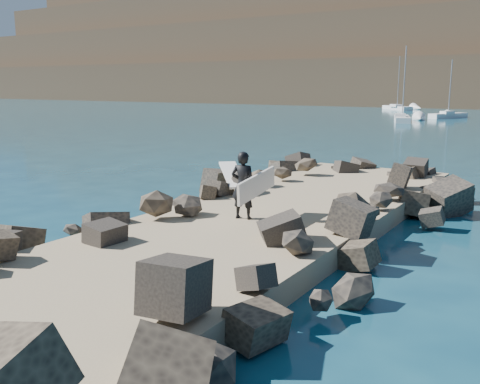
{
  "coord_description": "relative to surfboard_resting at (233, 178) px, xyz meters",
  "views": [
    {
      "loc": [
        7.54,
        -12.87,
        4.33
      ],
      "look_at": [
        0.0,
        -1.0,
        1.5
      ],
      "focal_mm": 40.0,
      "sensor_mm": 36.0,
      "label": 1
    }
  ],
  "objects": [
    {
      "name": "riprap_left",
      "position": [
        -0.06,
        -4.48,
        -0.54
      ],
      "size": [
        2.6,
        22.0,
        1.0
      ],
      "primitive_type": "cube",
      "color": "black",
      "rests_on": "ground"
    },
    {
      "name": "sailboat_b",
      "position": [
        -4.5,
        58.58,
        -0.69
      ],
      "size": [
        3.99,
        6.26,
        7.67
      ],
      "color": "silver",
      "rests_on": "ground"
    },
    {
      "name": "ground",
      "position": [
        2.84,
        -2.98,
        -1.04
      ],
      "size": [
        800.0,
        800.0,
        0.0
      ],
      "primitive_type": "plane",
      "color": "#0F384C",
      "rests_on": "ground"
    },
    {
      "name": "sailboat_e",
      "position": [
        -17.27,
        79.18,
        -0.69
      ],
      "size": [
        6.7,
        6.76,
        9.33
      ],
      "color": "silver",
      "rests_on": "ground"
    },
    {
      "name": "sailboat_a",
      "position": [
        -7.67,
        48.49,
        -0.69
      ],
      "size": [
        3.84,
        7.57,
        8.92
      ],
      "color": "silver",
      "rests_on": "ground"
    },
    {
      "name": "jetty",
      "position": [
        2.84,
        -4.98,
        -0.74
      ],
      "size": [
        6.0,
        26.0,
        0.6
      ],
      "primitive_type": "cube",
      "color": "#8C7759",
      "rests_on": "ground"
    },
    {
      "name": "riprap_right",
      "position": [
        5.74,
        -4.48,
        -0.54
      ],
      "size": [
        2.6,
        22.0,
        1.0
      ],
      "primitive_type": "cube",
      "color": "black",
      "rests_on": "ground"
    },
    {
      "name": "surfer_with_board",
      "position": [
        2.63,
        -3.37,
        0.52
      ],
      "size": [
        1.01,
        2.37,
        1.92
      ],
      "color": "black",
      "rests_on": "jetty"
    },
    {
      "name": "surfboard_resting",
      "position": [
        0.0,
        0.0,
        0.0
      ],
      "size": [
        2.17,
        2.26,
        0.08
      ],
      "primitive_type": "cube",
      "rotation": [
        0.0,
        0.0,
        0.75
      ],
      "color": "white",
      "rests_on": "riprap_left"
    }
  ]
}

